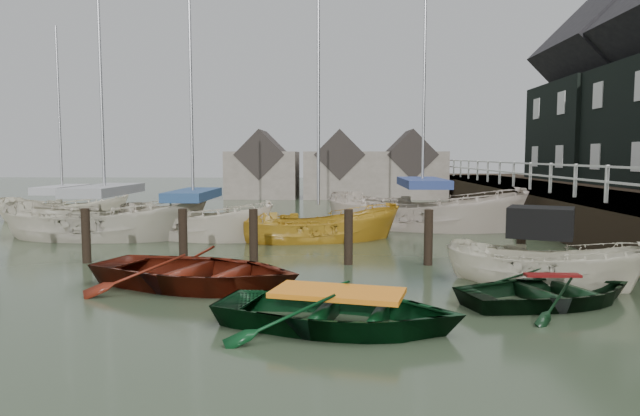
{
  "coord_description": "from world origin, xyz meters",
  "views": [
    {
      "loc": [
        0.95,
        -11.21,
        2.74
      ],
      "look_at": [
        0.47,
        3.33,
        1.4
      ],
      "focal_mm": 32.0,
      "sensor_mm": 36.0,
      "label": 1
    }
  ],
  "objects_px": {
    "rowboat_dkgreen": "(551,303)",
    "sailboat_b": "(194,235)",
    "motorboat": "(542,280)",
    "sailboat_c": "(318,240)",
    "rowboat_green": "(338,328)",
    "sailboat_a": "(106,236)",
    "rowboat_red": "(197,287)",
    "sailboat_d": "(422,227)",
    "sailboat_e": "(64,220)"
  },
  "relations": [
    {
      "from": "rowboat_dkgreen",
      "to": "sailboat_b",
      "type": "xyz_separation_m",
      "value": [
        -8.83,
        8.34,
        0.06
      ]
    },
    {
      "from": "motorboat",
      "to": "sailboat_c",
      "type": "xyz_separation_m",
      "value": [
        -4.98,
        6.3,
        -0.09
      ]
    },
    {
      "from": "rowboat_green",
      "to": "sailboat_b",
      "type": "height_order",
      "value": "sailboat_b"
    },
    {
      "from": "motorboat",
      "to": "sailboat_a",
      "type": "xyz_separation_m",
      "value": [
        -12.07,
        6.52,
        -0.04
      ]
    },
    {
      "from": "rowboat_red",
      "to": "sailboat_d",
      "type": "bearing_deg",
      "value": -13.42
    },
    {
      "from": "sailboat_a",
      "to": "sailboat_c",
      "type": "height_order",
      "value": "sailboat_a"
    },
    {
      "from": "sailboat_a",
      "to": "sailboat_c",
      "type": "xyz_separation_m",
      "value": [
        7.1,
        -0.22,
        -0.04
      ]
    },
    {
      "from": "sailboat_e",
      "to": "sailboat_b",
      "type": "bearing_deg",
      "value": -118.85
    },
    {
      "from": "sailboat_b",
      "to": "sailboat_c",
      "type": "xyz_separation_m",
      "value": [
        4.21,
        -0.5,
        -0.05
      ]
    },
    {
      "from": "rowboat_green",
      "to": "sailboat_a",
      "type": "distance_m",
      "value": 12.42
    },
    {
      "from": "sailboat_b",
      "to": "rowboat_green",
      "type": "bearing_deg",
      "value": -129.29
    },
    {
      "from": "rowboat_green",
      "to": "sailboat_c",
      "type": "distance_m",
      "value": 9.5
    },
    {
      "from": "rowboat_green",
      "to": "sailboat_c",
      "type": "bearing_deg",
      "value": 17.74
    },
    {
      "from": "rowboat_red",
      "to": "sailboat_d",
      "type": "relative_size",
      "value": 0.34
    },
    {
      "from": "rowboat_green",
      "to": "sailboat_b",
      "type": "distance_m",
      "value": 11.1
    },
    {
      "from": "rowboat_dkgreen",
      "to": "sailboat_c",
      "type": "bearing_deg",
      "value": 12.51
    },
    {
      "from": "sailboat_e",
      "to": "motorboat",
      "type": "bearing_deg",
      "value": -120.52
    },
    {
      "from": "sailboat_a",
      "to": "sailboat_e",
      "type": "relative_size",
      "value": 1.32
    },
    {
      "from": "sailboat_c",
      "to": "sailboat_d",
      "type": "height_order",
      "value": "sailboat_d"
    },
    {
      "from": "rowboat_dkgreen",
      "to": "sailboat_b",
      "type": "distance_m",
      "value": 12.15
    },
    {
      "from": "rowboat_red",
      "to": "sailboat_e",
      "type": "bearing_deg",
      "value": 54.5
    },
    {
      "from": "sailboat_b",
      "to": "sailboat_d",
      "type": "xyz_separation_m",
      "value": [
        8.02,
        2.65,
        -0.0
      ]
    },
    {
      "from": "motorboat",
      "to": "sailboat_e",
      "type": "height_order",
      "value": "sailboat_e"
    },
    {
      "from": "rowboat_green",
      "to": "sailboat_d",
      "type": "xyz_separation_m",
      "value": [
        3.16,
        12.63,
        0.06
      ]
    },
    {
      "from": "rowboat_red",
      "to": "sailboat_b",
      "type": "height_order",
      "value": "sailboat_b"
    },
    {
      "from": "rowboat_dkgreen",
      "to": "rowboat_red",
      "type": "bearing_deg",
      "value": 62.97
    },
    {
      "from": "sailboat_b",
      "to": "rowboat_red",
      "type": "bearing_deg",
      "value": -140.42
    },
    {
      "from": "rowboat_green",
      "to": "rowboat_red",
      "type": "bearing_deg",
      "value": 60.88
    },
    {
      "from": "rowboat_green",
      "to": "motorboat",
      "type": "height_order",
      "value": "motorboat"
    },
    {
      "from": "sailboat_d",
      "to": "sailboat_e",
      "type": "xyz_separation_m",
      "value": [
        -14.63,
        1.76,
        0.0
      ]
    },
    {
      "from": "rowboat_red",
      "to": "sailboat_c",
      "type": "distance_m",
      "value": 7.12
    },
    {
      "from": "sailboat_e",
      "to": "sailboat_c",
      "type": "bearing_deg",
      "value": -109.54
    },
    {
      "from": "motorboat",
      "to": "sailboat_c",
      "type": "bearing_deg",
      "value": 61.81
    },
    {
      "from": "motorboat",
      "to": "sailboat_b",
      "type": "bearing_deg",
      "value": 77.03
    },
    {
      "from": "sailboat_b",
      "to": "sailboat_d",
      "type": "relative_size",
      "value": 0.78
    },
    {
      "from": "sailboat_c",
      "to": "sailboat_e",
      "type": "height_order",
      "value": "sailboat_c"
    },
    {
      "from": "sailboat_a",
      "to": "sailboat_e",
      "type": "height_order",
      "value": "sailboat_a"
    },
    {
      "from": "rowboat_dkgreen",
      "to": "sailboat_e",
      "type": "height_order",
      "value": "sailboat_e"
    },
    {
      "from": "rowboat_dkgreen",
      "to": "motorboat",
      "type": "relative_size",
      "value": 0.82
    },
    {
      "from": "rowboat_dkgreen",
      "to": "sailboat_d",
      "type": "distance_m",
      "value": 11.02
    },
    {
      "from": "rowboat_dkgreen",
      "to": "sailboat_c",
      "type": "height_order",
      "value": "sailboat_c"
    },
    {
      "from": "rowboat_red",
      "to": "sailboat_a",
      "type": "xyz_separation_m",
      "value": [
        -4.8,
        6.97,
        0.06
      ]
    },
    {
      "from": "sailboat_b",
      "to": "sailboat_c",
      "type": "relative_size",
      "value": 1.05
    },
    {
      "from": "rowboat_red",
      "to": "rowboat_green",
      "type": "distance_m",
      "value": 4.02
    },
    {
      "from": "sailboat_e",
      "to": "sailboat_a",
      "type": "bearing_deg",
      "value": -136.63
    },
    {
      "from": "rowboat_green",
      "to": "sailboat_c",
      "type": "height_order",
      "value": "sailboat_c"
    },
    {
      "from": "sailboat_b",
      "to": "sailboat_d",
      "type": "distance_m",
      "value": 8.45
    },
    {
      "from": "sailboat_b",
      "to": "sailboat_c",
      "type": "bearing_deg",
      "value": -71.99
    },
    {
      "from": "rowboat_dkgreen",
      "to": "sailboat_a",
      "type": "relative_size",
      "value": 0.29
    },
    {
      "from": "sailboat_d",
      "to": "sailboat_e",
      "type": "bearing_deg",
      "value": 104.23
    }
  ]
}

